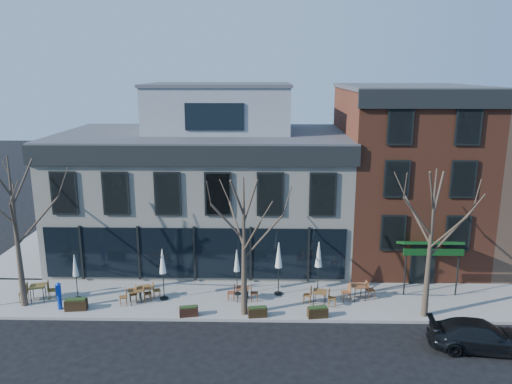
{
  "coord_description": "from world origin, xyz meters",
  "views": [
    {
      "loc": [
        4.06,
        -26.8,
        12.06
      ],
      "look_at": [
        3.47,
        2.0,
        5.02
      ],
      "focal_mm": 35.0,
      "sensor_mm": 36.0,
      "label": 1
    }
  ],
  "objects_px": {
    "parked_sedan": "(481,336)",
    "umbrella_0": "(75,268)",
    "call_box": "(59,295)",
    "cafe_set_0": "(38,291)"
  },
  "relations": [
    {
      "from": "call_box",
      "to": "cafe_set_0",
      "type": "xyz_separation_m",
      "value": [
        -1.56,
        1.0,
        -0.26
      ]
    },
    {
      "from": "umbrella_0",
      "to": "cafe_set_0",
      "type": "bearing_deg",
      "value": -174.47
    },
    {
      "from": "call_box",
      "to": "cafe_set_0",
      "type": "relative_size",
      "value": 0.75
    },
    {
      "from": "call_box",
      "to": "umbrella_0",
      "type": "bearing_deg",
      "value": 68.31
    },
    {
      "from": "parked_sedan",
      "to": "umbrella_0",
      "type": "distance_m",
      "value": 20.1
    },
    {
      "from": "cafe_set_0",
      "to": "umbrella_0",
      "type": "height_order",
      "value": "umbrella_0"
    },
    {
      "from": "parked_sedan",
      "to": "cafe_set_0",
      "type": "relative_size",
      "value": 2.28
    },
    {
      "from": "cafe_set_0",
      "to": "umbrella_0",
      "type": "xyz_separation_m",
      "value": [
        2.03,
        0.2,
        1.25
      ]
    },
    {
      "from": "parked_sedan",
      "to": "cafe_set_0",
      "type": "bearing_deg",
      "value": 85.0
    },
    {
      "from": "cafe_set_0",
      "to": "umbrella_0",
      "type": "distance_m",
      "value": 2.39
    }
  ]
}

